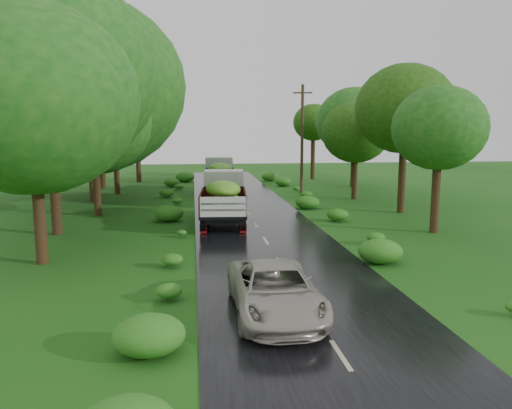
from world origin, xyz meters
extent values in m
plane|color=#14480F|center=(0.00, 0.00, 0.00)|extent=(120.00, 120.00, 0.00)
cube|color=black|center=(0.00, 5.00, 0.01)|extent=(6.50, 80.00, 0.02)
cube|color=#BFB78C|center=(0.00, -4.00, 0.02)|extent=(0.12, 1.60, 0.00)
cube|color=#BFB78C|center=(0.00, 0.00, 0.02)|extent=(0.12, 1.60, 0.00)
cube|color=#BFB78C|center=(0.00, 4.00, 0.02)|extent=(0.12, 1.60, 0.00)
cube|color=#BFB78C|center=(0.00, 8.00, 0.02)|extent=(0.12, 1.60, 0.00)
cube|color=#BFB78C|center=(0.00, 12.00, 0.02)|extent=(0.12, 1.60, 0.00)
cube|color=#BFB78C|center=(0.00, 16.00, 0.02)|extent=(0.12, 1.60, 0.00)
cube|color=#BFB78C|center=(0.00, 20.00, 0.02)|extent=(0.12, 1.60, 0.00)
cube|color=#BFB78C|center=(0.00, 24.00, 0.02)|extent=(0.12, 1.60, 0.00)
cube|color=#BFB78C|center=(0.00, 28.00, 0.02)|extent=(0.12, 1.60, 0.00)
cube|color=#BFB78C|center=(0.00, 32.00, 0.02)|extent=(0.12, 1.60, 0.00)
cube|color=#BFB78C|center=(0.00, 36.00, 0.02)|extent=(0.12, 1.60, 0.00)
cube|color=#BFB78C|center=(0.00, 40.00, 0.02)|extent=(0.12, 1.60, 0.00)
cube|color=black|center=(-1.69, 12.42, 0.67)|extent=(2.17, 5.87, 0.29)
cylinder|color=black|center=(-2.53, 14.59, 0.51)|extent=(0.36, 1.04, 1.02)
cylinder|color=black|center=(-0.55, 14.44, 0.51)|extent=(0.36, 1.04, 1.02)
cylinder|color=black|center=(-2.77, 11.19, 0.51)|extent=(0.36, 1.04, 1.02)
cylinder|color=black|center=(-0.79, 11.05, 0.51)|extent=(0.36, 1.04, 1.02)
cylinder|color=black|center=(-2.84, 10.14, 0.51)|extent=(0.36, 1.04, 1.02)
cylinder|color=black|center=(-0.86, 10.00, 0.51)|extent=(0.36, 1.04, 1.02)
cube|color=maroon|center=(-2.87, 9.80, 0.29)|extent=(0.35, 0.07, 0.46)
cube|color=maroon|center=(-0.89, 9.66, 0.29)|extent=(0.35, 0.07, 0.46)
cube|color=silver|center=(-1.52, 14.72, 1.78)|extent=(2.39, 2.10, 1.94)
cube|color=black|center=(-1.76, 11.35, 0.89)|extent=(2.66, 4.56, 0.16)
cube|color=#43160B|center=(-2.90, 11.43, 1.46)|extent=(0.39, 4.40, 0.97)
cube|color=#43160B|center=(-0.63, 11.27, 1.46)|extent=(0.39, 4.40, 0.97)
cube|color=#43160B|center=(-1.61, 13.51, 1.46)|extent=(2.35, 0.25, 0.97)
cube|color=silver|center=(-1.92, 9.20, 1.46)|extent=(2.35, 0.25, 0.97)
ellipsoid|color=#488317|center=(-1.76, 11.35, 2.07)|extent=(2.23, 3.83, 1.02)
cube|color=black|center=(-1.17, 25.88, 0.67)|extent=(1.91, 5.87, 0.29)
cylinder|color=black|center=(-2.13, 28.02, 0.52)|extent=(0.31, 1.04, 1.04)
cylinder|color=black|center=(-0.12, 27.98, 0.52)|extent=(0.31, 1.04, 1.04)
cylinder|color=black|center=(-2.20, 24.57, 0.52)|extent=(0.31, 1.04, 1.04)
cylinder|color=black|center=(-0.20, 24.53, 0.52)|extent=(0.31, 1.04, 1.04)
cylinder|color=black|center=(-2.23, 23.51, 0.52)|extent=(0.31, 1.04, 1.04)
cylinder|color=black|center=(-0.22, 23.47, 0.52)|extent=(0.31, 1.04, 1.04)
cube|color=maroon|center=(-2.23, 23.16, 0.29)|extent=(0.35, 0.05, 0.47)
cube|color=maroon|center=(-0.22, 23.12, 0.29)|extent=(0.35, 0.05, 0.47)
cube|color=silver|center=(-1.13, 28.21, 1.80)|extent=(2.33, 2.01, 1.97)
cube|color=black|center=(-1.20, 24.79, 0.90)|extent=(2.47, 4.50, 0.17)
cube|color=navy|center=(-2.34, 24.81, 1.48)|extent=(0.17, 4.45, 0.98)
cube|color=navy|center=(-0.05, 24.77, 1.48)|extent=(0.17, 4.45, 0.98)
cube|color=navy|center=(-1.15, 26.97, 1.48)|extent=(2.38, 0.13, 0.98)
cube|color=silver|center=(-1.24, 22.60, 1.48)|extent=(2.38, 0.13, 0.98)
ellipsoid|color=#488317|center=(-1.20, 24.79, 2.09)|extent=(2.08, 3.78, 1.04)
imported|color=#ACA699|center=(-1.10, -1.30, 0.72)|extent=(2.37, 5.05, 1.40)
cylinder|color=#382616|center=(5.22, 24.11, 4.29)|extent=(0.28, 0.28, 8.57)
cube|color=#382616|center=(5.22, 24.11, 7.93)|extent=(1.49, 0.40, 0.11)
cylinder|color=black|center=(-9.18, 5.19, 3.57)|extent=(0.45, 0.45, 7.13)
ellipsoid|color=#18420C|center=(-9.18, 5.19, 6.28)|extent=(3.99, 3.99, 3.59)
cylinder|color=black|center=(-10.04, 10.73, 4.43)|extent=(0.49, 0.49, 8.85)
ellipsoid|color=#18420C|center=(-10.04, 10.73, 7.79)|extent=(4.58, 4.58, 4.12)
cylinder|color=black|center=(-9.03, 16.01, 3.14)|extent=(0.43, 0.43, 6.28)
ellipsoid|color=#18420C|center=(-9.03, 16.01, 5.52)|extent=(3.67, 3.67, 3.30)
cylinder|color=black|center=(-10.44, 22.01, 4.59)|extent=(0.50, 0.50, 9.19)
ellipsoid|color=#18420C|center=(-10.44, 22.01, 8.09)|extent=(5.19, 5.19, 4.68)
cylinder|color=black|center=(-9.35, 26.14, 3.18)|extent=(0.43, 0.43, 6.36)
ellipsoid|color=#18420C|center=(-9.35, 26.14, 5.59)|extent=(3.43, 3.43, 3.09)
cylinder|color=black|center=(-11.14, 30.10, 4.45)|extent=(0.49, 0.49, 8.90)
ellipsoid|color=#18420C|center=(-11.14, 30.10, 7.83)|extent=(4.59, 4.59, 4.14)
cylinder|color=black|center=(-8.60, 35.19, 4.15)|extent=(0.48, 0.48, 8.30)
ellipsoid|color=#18420C|center=(-8.60, 35.19, 7.31)|extent=(3.72, 3.72, 3.35)
cylinder|color=black|center=(8.70, 8.86, 2.97)|extent=(0.42, 0.42, 5.94)
ellipsoid|color=#145015|center=(8.70, 8.86, 5.22)|extent=(3.04, 3.04, 2.73)
cylinder|color=black|center=(9.52, 14.86, 3.62)|extent=(0.45, 0.45, 7.24)
ellipsoid|color=#145015|center=(9.52, 14.86, 6.37)|extent=(3.48, 3.48, 3.13)
cylinder|color=black|center=(8.54, 21.02, 2.80)|extent=(0.41, 0.41, 5.60)
ellipsoid|color=#145015|center=(8.54, 21.02, 4.93)|extent=(3.16, 3.16, 2.85)
cylinder|color=black|center=(10.89, 28.57, 3.28)|extent=(0.44, 0.44, 6.55)
ellipsoid|color=#145015|center=(10.89, 28.57, 5.77)|extent=(3.68, 3.68, 3.31)
cylinder|color=black|center=(8.99, 35.97, 3.31)|extent=(0.44, 0.44, 6.61)
ellipsoid|color=#145015|center=(8.99, 35.97, 5.82)|extent=(2.89, 2.89, 2.60)
camera|label=1|loc=(-3.30, -14.51, 5.19)|focal=35.00mm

